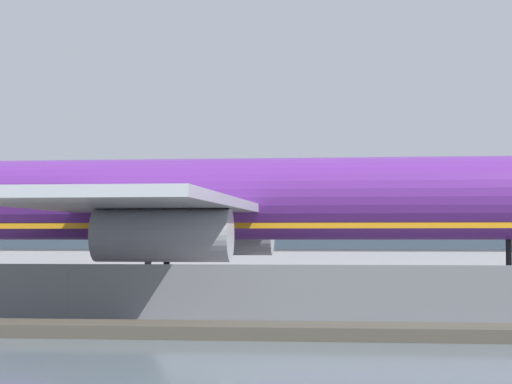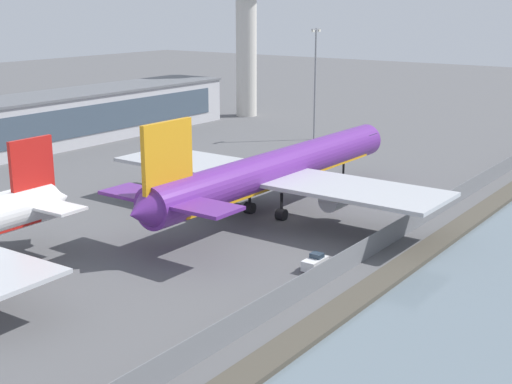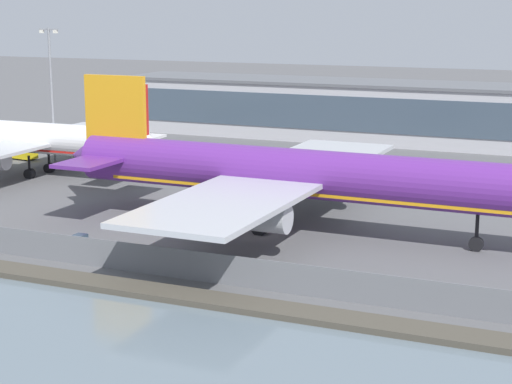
{
  "view_description": "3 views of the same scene",
  "coord_description": "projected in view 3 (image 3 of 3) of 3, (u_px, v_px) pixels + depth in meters",
  "views": [
    {
      "loc": [
        12.84,
        -57.68,
        3.7
      ],
      "look_at": [
        6.06,
        2.04,
        6.49
      ],
      "focal_mm": 70.0,
      "sensor_mm": 36.0,
      "label": 1
    },
    {
      "loc": [
        -75.21,
        -49.54,
        27.75
      ],
      "look_at": [
        -1.18,
        3.44,
        3.48
      ],
      "focal_mm": 50.0,
      "sensor_mm": 36.0,
      "label": 2
    },
    {
      "loc": [
        32.85,
        -77.17,
        22.55
      ],
      "look_at": [
        -3.47,
        6.69,
        2.79
      ],
      "focal_mm": 60.0,
      "sensor_mm": 36.0,
      "label": 3
    }
  ],
  "objects": [
    {
      "name": "ops_van",
      "position": [
        20.0,
        151.0,
        129.57
      ],
      "size": [
        5.46,
        2.85,
        2.48
      ],
      "color": "yellow",
      "rests_on": "ground"
    },
    {
      "name": "baggage_tug",
      "position": [
        77.0,
        245.0,
        80.07
      ],
      "size": [
        3.2,
        1.61,
        1.8
      ],
      "color": "white",
      "rests_on": "ground"
    },
    {
      "name": "terminal_building",
      "position": [
        437.0,
        114.0,
        142.86
      ],
      "size": [
        113.46,
        14.89,
        10.13
      ],
      "color": "#B2B2B7",
      "rests_on": "ground"
    },
    {
      "name": "perimeter_fence",
      "position": [
        187.0,
        265.0,
        72.11
      ],
      "size": [
        280.0,
        0.1,
        2.59
      ],
      "color": "slate",
      "rests_on": "ground"
    },
    {
      "name": "passenger_jet_white_red",
      "position": [
        25.0,
        138.0,
        117.08
      ],
      "size": [
        43.66,
        37.14,
        13.09
      ],
      "color": "white",
      "rests_on": "ground"
    },
    {
      "name": "cargo_jet_purple",
      "position": [
        294.0,
        175.0,
        86.89
      ],
      "size": [
        56.31,
        48.39,
        15.4
      ],
      "color": "#602889",
      "rests_on": "ground"
    },
    {
      "name": "shoreline_seawall",
      "position": [
        161.0,
        293.0,
        68.3
      ],
      "size": [
        320.0,
        3.0,
        0.5
      ],
      "color": "#474238",
      "rests_on": "ground"
    },
    {
      "name": "apron_light_mast_apron_east",
      "position": [
        51.0,
        87.0,
        125.47
      ],
      "size": [
        3.2,
        0.4,
        19.68
      ],
      "color": "gray",
      "rests_on": "ground"
    },
    {
      "name": "ground_plane",
      "position": [
        261.0,
        234.0,
        86.74
      ],
      "size": [
        500.0,
        500.0,
        0.0
      ],
      "primitive_type": "plane",
      "color": "#565659"
    }
  ]
}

